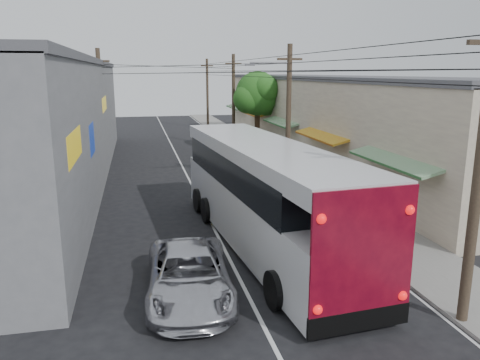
% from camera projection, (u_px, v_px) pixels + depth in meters
% --- Properties ---
extents(ground, '(120.00, 120.00, 0.00)m').
position_uv_depth(ground, '(254.00, 308.00, 13.28)').
color(ground, black).
rests_on(ground, ground).
extents(sidewalk, '(3.00, 80.00, 0.12)m').
position_uv_depth(sidewalk, '(274.00, 164.00, 33.66)').
color(sidewalk, slate).
rests_on(sidewalk, ground).
extents(building_right, '(7.09, 40.00, 6.25)m').
position_uv_depth(building_right, '(323.00, 117.00, 35.80)').
color(building_right, beige).
rests_on(building_right, ground).
extents(building_left, '(7.20, 36.00, 7.25)m').
position_uv_depth(building_left, '(42.00, 121.00, 27.79)').
color(building_left, slate).
rests_on(building_left, ground).
extents(utility_poles, '(11.80, 45.28, 8.00)m').
position_uv_depth(utility_poles, '(227.00, 107.00, 32.34)').
color(utility_poles, '#473828').
rests_on(utility_poles, ground).
extents(street_tree, '(4.40, 4.00, 6.60)m').
position_uv_depth(street_tree, '(258.00, 95.00, 38.41)').
color(street_tree, '#3F2B19').
rests_on(street_tree, ground).
extents(coach_bus, '(4.13, 13.93, 3.96)m').
position_uv_depth(coach_bus, '(263.00, 193.00, 17.71)').
color(coach_bus, silver).
rests_on(coach_bus, ground).
extents(jeepney, '(2.74, 5.36, 1.45)m').
position_uv_depth(jeepney, '(189.00, 275.00, 13.71)').
color(jeepney, silver).
rests_on(jeepney, ground).
extents(parked_suv, '(2.72, 5.90, 1.67)m').
position_uv_depth(parked_suv, '(263.00, 176.00, 26.26)').
color(parked_suv, '#93939A').
rests_on(parked_suv, ground).
extents(parked_car_mid, '(2.11, 4.87, 1.64)m').
position_uv_depth(parked_car_mid, '(231.00, 142.00, 38.79)').
color(parked_car_mid, black).
rests_on(parked_car_mid, ground).
extents(parked_car_far, '(1.99, 4.70, 1.51)m').
position_uv_depth(parked_car_far, '(228.00, 140.00, 40.40)').
color(parked_car_far, black).
rests_on(parked_car_far, ground).
extents(pedestrian_near, '(0.63, 0.43, 1.66)m').
position_uv_depth(pedestrian_near, '(291.00, 173.00, 26.53)').
color(pedestrian_near, pink).
rests_on(pedestrian_near, sidewalk).
extents(pedestrian_far, '(0.83, 0.67, 1.62)m').
position_uv_depth(pedestrian_far, '(284.00, 164.00, 29.12)').
color(pedestrian_far, '#88A2C6').
rests_on(pedestrian_far, sidewalk).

